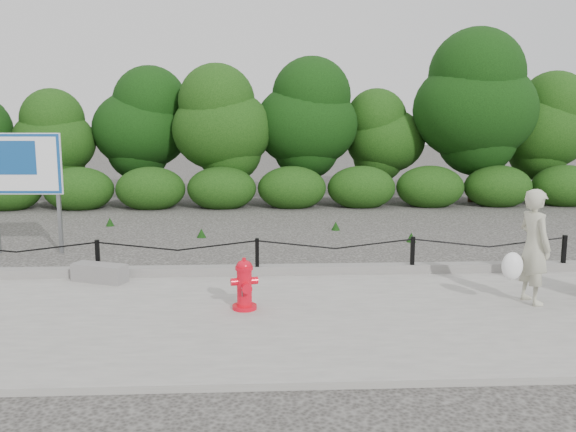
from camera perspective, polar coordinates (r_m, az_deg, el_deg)
The scene contains 9 objects.
ground at distance 9.80m, azimuth -2.89°, elevation -5.99°, with size 90.00×90.00×0.00m, color #2D2B28.
sidewalk at distance 7.88m, azimuth -2.87°, elevation -9.56°, with size 14.00×4.00×0.08m, color gray.
curb at distance 9.81m, azimuth -2.89°, elevation -5.07°, with size 14.00×0.22×0.14m, color slate.
chain_barrier at distance 9.69m, azimuth -2.91°, elevation -3.39°, with size 10.06×0.06×0.60m.
treeline at distance 18.37m, azimuth 0.39°, elevation 9.04°, with size 20.18×3.68×5.02m.
fire_hydrant at distance 8.04m, azimuth -4.10°, elevation -6.44°, with size 0.38×0.40×0.69m.
pedestrian at distance 8.82m, azimuth 21.93°, elevation -2.76°, with size 0.73×0.63×1.56m.
concrete_block at distance 9.81m, azimuth -17.22°, elevation -5.09°, with size 0.85×0.30×0.27m, color slate.
advertising_sign at distance 12.40m, azimuth -23.50°, elevation 4.03°, with size 1.43×0.18×2.28m.
Camera 1 is at (0.01, -9.45, 2.60)m, focal length 38.00 mm.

